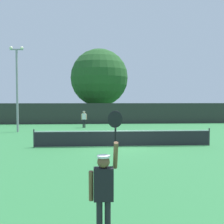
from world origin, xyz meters
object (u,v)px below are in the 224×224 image
player_serving (104,185)px  parked_car_near (82,115)px  player_receiving (84,118)px  large_tree (99,78)px  light_pole (17,83)px  parked_car_mid (178,114)px  tennis_ball (83,142)px

player_serving → parked_car_near: size_ratio=0.61×
player_receiving → large_tree: size_ratio=0.17×
player_serving → light_pole: 20.17m
parked_car_mid → player_serving: bearing=-104.4°
player_serving → light_pole: (-6.85, 18.71, 3.09)m
player_receiving → light_pole: light_pole is taller
large_tree → parked_car_mid: size_ratio=2.22×
light_pole → player_serving: bearing=-69.9°
player_receiving → large_tree: bearing=-100.1°
player_receiving → tennis_ball: (0.30, -9.49, -0.99)m
light_pole → parked_car_mid: bearing=38.4°
parked_car_mid → tennis_ball: bearing=-116.1°
parked_car_near → player_receiving: bearing=-87.9°
tennis_ball → parked_car_near: bearing=92.8°
light_pole → player_receiving: bearing=30.1°
player_serving → tennis_ball: bearing=94.2°
parked_car_near → light_pole: bearing=-112.5°
player_serving → player_receiving: bearing=93.2°
light_pole → parked_car_near: size_ratio=1.74×
light_pole → parked_car_mid: light_pole is taller
parked_car_mid → large_tree: bearing=-164.2°
large_tree → player_serving: bearing=-90.9°
light_pole → parked_car_near: bearing=69.1°
player_serving → player_receiving: size_ratio=1.56×
player_receiving → light_pole: bearing=30.1°
player_serving → parked_car_mid: 35.81m
player_serving → tennis_ball: player_serving is taller
player_serving → light_pole: bearing=110.1°
player_receiving → light_pole: (-5.62, -3.25, 3.23)m
large_tree → parked_car_mid: large_tree is taller
player_receiving → large_tree: large_tree is taller
player_receiving → parked_car_mid: size_ratio=0.38×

